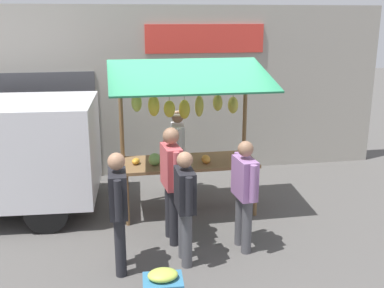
{
  "coord_description": "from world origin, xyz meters",
  "views": [
    {
      "loc": [
        1.26,
        7.11,
        3.17
      ],
      "look_at": [
        0.0,
        0.3,
        1.25
      ],
      "focal_mm": 43.08,
      "sensor_mm": 36.0,
      "label": 1
    }
  ],
  "objects": [
    {
      "name": "shopper_with_shopping_bag",
      "position": [
        0.34,
        1.65,
        0.87
      ],
      "size": [
        0.22,
        0.67,
        1.53
      ],
      "rotation": [
        0.0,
        0.0,
        -1.56
      ],
      "color": "#4C4C51",
      "rests_on": "ground"
    },
    {
      "name": "ground_plane",
      "position": [
        0.0,
        0.0,
        0.0
      ],
      "size": [
        40.0,
        40.0,
        0.0
      ],
      "primitive_type": "plane",
      "color": "#514F4C"
    },
    {
      "name": "shopper_with_ponytail",
      "position": [
        0.43,
        1.02,
        0.99
      ],
      "size": [
        0.26,
        0.72,
        1.7
      ],
      "rotation": [
        0.0,
        0.0,
        -1.48
      ],
      "color": "#232328",
      "rests_on": "ground"
    },
    {
      "name": "market_stall",
      "position": [
        0.02,
        -0.06,
        1.55
      ],
      "size": [
        2.5,
        1.46,
        2.5
      ],
      "color": "brown",
      "rests_on": "ground"
    },
    {
      "name": "vendor_with_sunhat",
      "position": [
        0.07,
        -0.75,
        0.92
      ],
      "size": [
        0.41,
        0.68,
        1.57
      ],
      "rotation": [
        0.0,
        0.0,
        1.49
      ],
      "color": "#232328",
      "rests_on": "ground"
    },
    {
      "name": "shopper_in_striped_shirt",
      "position": [
        1.2,
        1.72,
        0.91
      ],
      "size": [
        0.22,
        0.68,
        1.58
      ],
      "rotation": [
        0.0,
        0.0,
        -1.58
      ],
      "color": "#232328",
      "rests_on": "ground"
    },
    {
      "name": "street_backdrop",
      "position": [
        0.04,
        -2.2,
        1.7
      ],
      "size": [
        9.0,
        0.3,
        3.4
      ],
      "color": "#9E998E",
      "rests_on": "ground"
    },
    {
      "name": "produce_crate_near",
      "position": [
        0.74,
        2.5,
        0.18
      ],
      "size": [
        0.48,
        0.38,
        0.4
      ],
      "color": "teal",
      "rests_on": "ground"
    },
    {
      "name": "shopper_in_grey_tee",
      "position": [
        -0.52,
        1.44,
        0.9
      ],
      "size": [
        0.26,
        0.68,
        1.57
      ],
      "rotation": [
        0.0,
        0.0,
        -1.49
      ],
      "color": "#4C4C51",
      "rests_on": "ground"
    }
  ]
}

